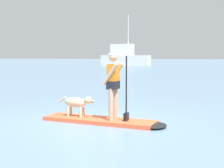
{
  "coord_description": "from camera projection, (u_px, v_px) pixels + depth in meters",
  "views": [
    {
      "loc": [
        2.99,
        -7.49,
        1.67
      ],
      "look_at": [
        0.0,
        1.0,
        0.9
      ],
      "focal_mm": 51.48,
      "sensor_mm": 36.0,
      "label": 1
    }
  ],
  "objects": [
    {
      "name": "moored_boat_port",
      "position": [
        125.0,
        57.0,
        62.01
      ],
      "size": [
        9.51,
        3.01,
        9.61
      ],
      "color": "silver",
      "rests_on": "ground_plane"
    },
    {
      "name": "ground_plane",
      "position": [
        99.0,
        122.0,
        8.17
      ],
      "size": [
        400.0,
        400.0,
        0.0
      ],
      "primitive_type": "plane",
      "color": "slate"
    },
    {
      "name": "dog",
      "position": [
        77.0,
        103.0,
        8.39
      ],
      "size": [
        1.1,
        0.27,
        0.54
      ],
      "color": "#CCB78C",
      "rests_on": "paddleboard"
    },
    {
      "name": "person_paddler",
      "position": [
        114.0,
        81.0,
        7.92
      ],
      "size": [
        0.62,
        0.5,
        1.68
      ],
      "color": "tan",
      "rests_on": "paddleboard"
    },
    {
      "name": "paddleboard",
      "position": [
        107.0,
        121.0,
        8.08
      ],
      "size": [
        3.26,
        0.96,
        0.1
      ],
      "color": "#E55933",
      "rests_on": "ground_plane"
    }
  ]
}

